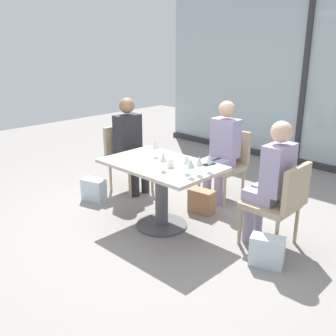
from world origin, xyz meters
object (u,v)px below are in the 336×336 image
at_px(dining_table_main, 161,181).
at_px(coffee_cup, 171,162).
at_px(chair_far_left, 126,154).
at_px(handbag_0, 94,190).
at_px(person_near_window, 222,147).
at_px(wine_glass_2, 187,160).
at_px(wine_glass_4, 156,145).
at_px(chair_near_window, 227,160).
at_px(handbag_2, 202,201).
at_px(wine_glass_3, 209,159).
at_px(wine_glass_0, 191,164).
at_px(wine_glass_5, 199,162).
at_px(chair_far_right, 280,200).
at_px(wine_glass_1, 163,158).
at_px(person_far_left, 131,141).
at_px(handbag_1, 267,251).
at_px(person_far_right, 271,178).
at_px(cell_phone_on_table, 209,164).

bearing_deg(dining_table_main, coffee_cup, -9.15).
height_order(chair_far_left, handbag_0, chair_far_left).
bearing_deg(coffee_cup, person_near_window, 98.10).
relative_size(wine_glass_2, wine_glass_4, 1.00).
height_order(chair_near_window, handbag_2, chair_near_window).
bearing_deg(wine_glass_3, wine_glass_2, -124.36).
xyz_separation_m(dining_table_main, handbag_2, (0.09, 0.59, -0.39)).
relative_size(wine_glass_0, coffee_cup, 2.06).
bearing_deg(wine_glass_5, wine_glass_0, -97.29).
height_order(person_near_window, wine_glass_4, person_near_window).
relative_size(person_near_window, handbag_2, 4.20).
relative_size(chair_near_window, handbag_2, 2.90).
distance_m(chair_far_right, wine_glass_5, 0.86).
relative_size(dining_table_main, wine_glass_1, 6.70).
distance_m(person_far_left, wine_glass_1, 1.38).
xyz_separation_m(chair_far_right, handbag_0, (-2.28, -0.55, -0.36)).
height_order(wine_glass_5, handbag_1, wine_glass_5).
distance_m(person_far_right, cell_phone_on_table, 0.66).
relative_size(wine_glass_2, coffee_cup, 2.06).
relative_size(wine_glass_5, handbag_1, 0.62).
xyz_separation_m(wine_glass_1, coffee_cup, (-0.03, 0.14, -0.09)).
bearing_deg(handbag_2, wine_glass_3, -52.63).
bearing_deg(handbag_1, cell_phone_on_table, 146.85).
distance_m(wine_glass_4, handbag_0, 1.19).
distance_m(chair_near_window, person_far_right, 1.27).
bearing_deg(person_far_left, cell_phone_on_table, -6.47).
bearing_deg(handbag_0, chair_far_right, -2.04).
bearing_deg(handbag_2, chair_near_window, 91.36).
bearing_deg(handbag_2, person_far_left, 179.42).
bearing_deg(coffee_cup, chair_far_right, 26.53).
bearing_deg(wine_glass_1, handbag_0, 176.61).
distance_m(cell_phone_on_table, handbag_0, 1.69).
xyz_separation_m(wine_glass_4, handbag_2, (0.30, 0.46, -0.72)).
xyz_separation_m(wine_glass_4, coffee_cup, (0.37, -0.15, -0.09)).
bearing_deg(wine_glass_4, handbag_1, -0.73).
bearing_deg(person_near_window, handbag_2, -80.03).
bearing_deg(wine_glass_1, wine_glass_5, 23.42).
relative_size(person_far_left, wine_glass_1, 6.81).
relative_size(cell_phone_on_table, handbag_1, 0.48).
xyz_separation_m(chair_near_window, coffee_cup, (0.16, -1.21, 0.28)).
bearing_deg(handbag_1, wine_glass_4, 159.37).
xyz_separation_m(person_far_right, cell_phone_on_table, (-0.63, -0.16, 0.03)).
relative_size(chair_near_window, cell_phone_on_table, 6.04).
bearing_deg(person_far_right, wine_glass_4, -164.59).
distance_m(chair_far_right, person_far_left, 2.17).
height_order(chair_far_right, wine_glass_1, wine_glass_1).
distance_m(cell_phone_on_table, handbag_2, 0.73).
distance_m(person_far_left, person_near_window, 1.19).
bearing_deg(coffee_cup, cell_phone_on_table, 54.27).
bearing_deg(person_far_left, wine_glass_2, -20.14).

